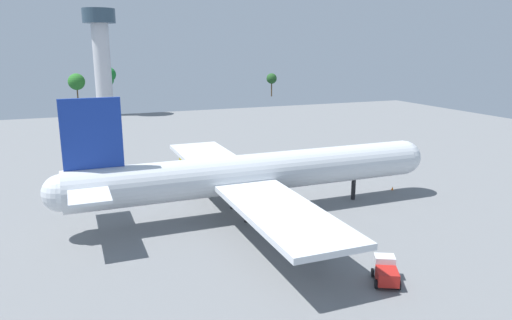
% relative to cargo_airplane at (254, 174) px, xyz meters
% --- Properties ---
extents(ground_plane, '(233.94, 233.94, 0.00)m').
position_rel_cargo_airplane_xyz_m(ground_plane, '(0.36, 0.00, -6.10)').
color(ground_plane, slate).
extents(cargo_airplane, '(58.49, 54.29, 18.07)m').
position_rel_cargo_airplane_xyz_m(cargo_airplane, '(0.00, 0.00, 0.00)').
color(cargo_airplane, silver).
rests_on(cargo_airplane, ground_plane).
extents(maintenance_van, '(4.59, 3.33, 2.34)m').
position_rel_cargo_airplane_xyz_m(maintenance_van, '(26.44, 17.24, -4.97)').
color(maintenance_van, '#333338').
rests_on(maintenance_van, ground_plane).
extents(pushback_tractor, '(4.49, 4.42, 2.23)m').
position_rel_cargo_airplane_xyz_m(pushback_tractor, '(27.13, 25.90, -4.98)').
color(pushback_tractor, silver).
rests_on(pushback_tractor, ground_plane).
extents(baggage_tug, '(3.92, 4.62, 2.49)m').
position_rel_cargo_airplane_xyz_m(baggage_tug, '(5.10, -25.03, -4.84)').
color(baggage_tug, silver).
rests_on(baggage_tug, ground_plane).
extents(fuel_truck, '(4.45, 3.84, 1.99)m').
position_rel_cargo_airplane_xyz_m(fuel_truck, '(-1.23, 33.43, -5.12)').
color(fuel_truck, '#333338').
rests_on(fuel_truck, ground_plane).
extents(safety_cone_nose, '(0.41, 0.41, 0.59)m').
position_rel_cargo_airplane_xyz_m(safety_cone_nose, '(26.68, 1.87, -5.80)').
color(safety_cone_nose, orange).
rests_on(safety_cone_nose, ground_plane).
extents(control_tower, '(11.22, 11.22, 37.14)m').
position_rel_cargo_airplane_xyz_m(control_tower, '(-11.90, 116.70, 16.60)').
color(control_tower, silver).
rests_on(control_tower, ground_plane).
extents(tree_line_backdrop, '(135.59, 7.03, 15.74)m').
position_rel_cargo_airplane_xyz_m(tree_line_backdrop, '(-16.06, 154.29, 4.09)').
color(tree_line_backdrop, '#51381E').
rests_on(tree_line_backdrop, ground_plane).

